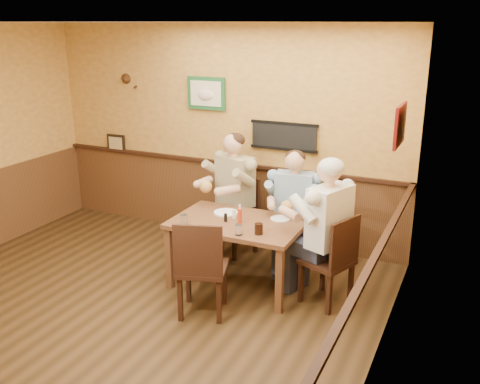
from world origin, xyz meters
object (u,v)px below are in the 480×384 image
(chair_back_right, at_px, (293,231))
(water_glass_left, at_px, (184,220))
(diner_tan_shirt, at_px, (235,200))
(salt_shaker, at_px, (234,214))
(hot_sauce_bottle, at_px, (240,215))
(chair_right_end, at_px, (327,259))
(diner_white_elder, at_px, (328,240))
(cola_tumbler, at_px, (259,229))
(chair_back_left, at_px, (235,216))
(water_glass_mid, at_px, (239,230))
(dining_table, at_px, (238,229))
(diner_blue_polo, at_px, (294,216))
(pepper_shaker, at_px, (226,218))
(chair_near_side, at_px, (203,266))

(chair_back_right, height_order, water_glass_left, chair_back_right)
(diner_tan_shirt, xyz_separation_m, salt_shaker, (0.33, -0.72, 0.11))
(chair_back_right, height_order, hot_sauce_bottle, hot_sauce_bottle)
(diner_tan_shirt, height_order, hot_sauce_bottle, diner_tan_shirt)
(chair_right_end, xyz_separation_m, diner_white_elder, (0.00, 0.00, 0.21))
(cola_tumbler, bearing_deg, diner_tan_shirt, 126.15)
(water_glass_left, distance_m, salt_shaker, 0.56)
(chair_back_left, distance_m, water_glass_mid, 1.31)
(diner_white_elder, bearing_deg, dining_table, -67.62)
(chair_right_end, distance_m, cola_tumbler, 0.77)
(diner_blue_polo, distance_m, cola_tumbler, 0.96)
(diner_white_elder, bearing_deg, salt_shaker, -70.92)
(cola_tumbler, distance_m, hot_sauce_bottle, 0.36)
(diner_white_elder, distance_m, cola_tumbler, 0.71)
(hot_sauce_bottle, distance_m, pepper_shaker, 0.17)
(dining_table, relative_size, chair_back_left, 1.45)
(chair_right_end, height_order, chair_near_side, chair_near_side)
(chair_back_right, xyz_separation_m, diner_white_elder, (0.61, -0.69, 0.25))
(dining_table, relative_size, hot_sauce_bottle, 7.48)
(chair_near_side, distance_m, hot_sauce_bottle, 0.73)
(chair_back_right, relative_size, chair_right_end, 0.92)
(diner_white_elder, bearing_deg, diner_blue_polo, -116.95)
(water_glass_left, distance_m, pepper_shaker, 0.45)
(dining_table, bearing_deg, water_glass_left, -144.17)
(chair_back_left, bearing_deg, water_glass_mid, -41.32)
(dining_table, xyz_separation_m, hot_sauce_bottle, (0.05, -0.06, 0.19))
(chair_back_right, bearing_deg, diner_blue_polo, 0.00)
(chair_back_left, relative_size, salt_shaker, 9.76)
(cola_tumbler, bearing_deg, water_glass_left, -173.70)
(chair_back_right, bearing_deg, chair_near_side, -116.51)
(hot_sauce_bottle, bearing_deg, chair_back_right, 65.61)
(chair_back_right, bearing_deg, chair_right_end, -57.12)
(diner_blue_polo, xyz_separation_m, salt_shaker, (-0.47, -0.64, 0.16))
(chair_right_end, bearing_deg, diner_blue_polo, -116.95)
(water_glass_left, bearing_deg, water_glass_mid, -1.56)
(chair_back_right, distance_m, salt_shaker, 0.87)
(diner_tan_shirt, height_order, cola_tumbler, diner_tan_shirt)
(diner_blue_polo, relative_size, hot_sauce_bottle, 6.82)
(water_glass_left, bearing_deg, chair_near_side, -41.19)
(hot_sauce_bottle, bearing_deg, water_glass_left, -151.57)
(dining_table, height_order, cola_tumbler, cola_tumbler)
(diner_white_elder, relative_size, pepper_shaker, 15.51)
(dining_table, distance_m, diner_tan_shirt, 0.88)
(diner_tan_shirt, bearing_deg, chair_near_side, -55.15)
(chair_near_side, relative_size, diner_white_elder, 0.73)
(chair_back_right, relative_size, chair_near_side, 0.88)
(chair_near_side, height_order, cola_tumbler, chair_near_side)
(diner_tan_shirt, relative_size, salt_shaker, 13.94)
(chair_back_right, distance_m, cola_tumbler, 1.02)
(diner_tan_shirt, xyz_separation_m, pepper_shaker, (0.29, -0.85, 0.10))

